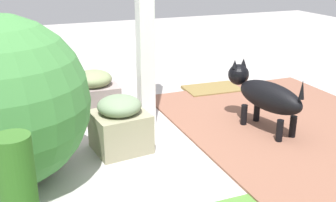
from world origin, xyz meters
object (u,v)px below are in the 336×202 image
object	(u,v)px
stone_planter_near	(120,125)
round_shrub	(1,103)
stone_planter_nearest	(94,96)
doormat	(212,89)
dog	(265,94)

from	to	relation	value
stone_planter_near	round_shrub	distance (m)	0.86
stone_planter_nearest	stone_planter_near	size ratio (longest dim) A/B	1.04
round_shrub	doormat	bearing A→B (deg)	-150.45
stone_planter_near	doormat	bearing A→B (deg)	-142.29
dog	stone_planter_near	bearing A→B (deg)	-4.29
round_shrub	dog	bearing A→B (deg)	-177.55
dog	doormat	size ratio (longest dim) A/B	1.36
stone_planter_nearest	stone_planter_near	distance (m)	0.67
round_shrub	doormat	size ratio (longest dim) A/B	1.84
round_shrub	doormat	distance (m)	2.43
stone_planter_near	round_shrub	xyz separation A→B (m)	(0.77, 0.17, 0.33)
stone_planter_nearest	stone_planter_near	bearing A→B (deg)	93.98
stone_planter_near	dog	xyz separation A→B (m)	(-1.18, 0.09, 0.11)
stone_planter_near	dog	world-z (taller)	dog
stone_planter_nearest	stone_planter_near	xyz separation A→B (m)	(-0.05, 0.67, -0.01)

